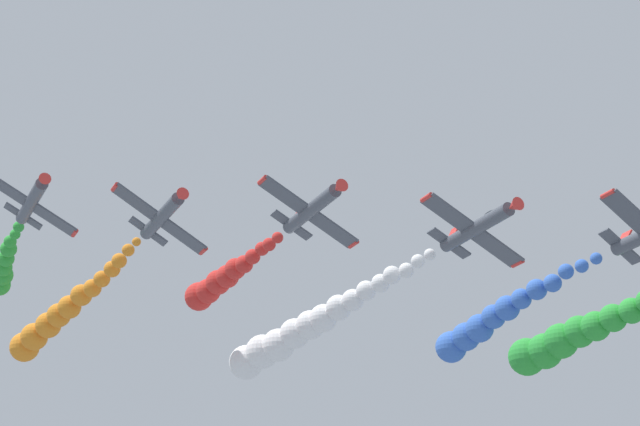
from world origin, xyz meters
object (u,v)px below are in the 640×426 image
(airplane_right_inner, at_px, (477,227))
(airplane_trailing, at_px, (32,201))
(airplane_right_outer, at_px, (162,216))
(airplane_left_outer, at_px, (312,209))

(airplane_right_inner, height_order, airplane_trailing, airplane_trailing)
(airplane_right_outer, height_order, airplane_trailing, airplane_trailing)
(airplane_left_outer, bearing_deg, airplane_right_outer, -40.94)
(airplane_trailing, bearing_deg, airplane_left_outer, 140.65)
(airplane_right_outer, bearing_deg, airplane_left_outer, 139.06)
(airplane_left_outer, distance_m, airplane_trailing, 25.53)
(airplane_trailing, bearing_deg, airplane_right_outer, 142.37)
(airplane_left_outer, bearing_deg, airplane_right_inner, 144.38)
(airplane_right_inner, relative_size, airplane_right_outer, 1.00)
(airplane_right_inner, distance_m, airplane_right_outer, 26.45)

